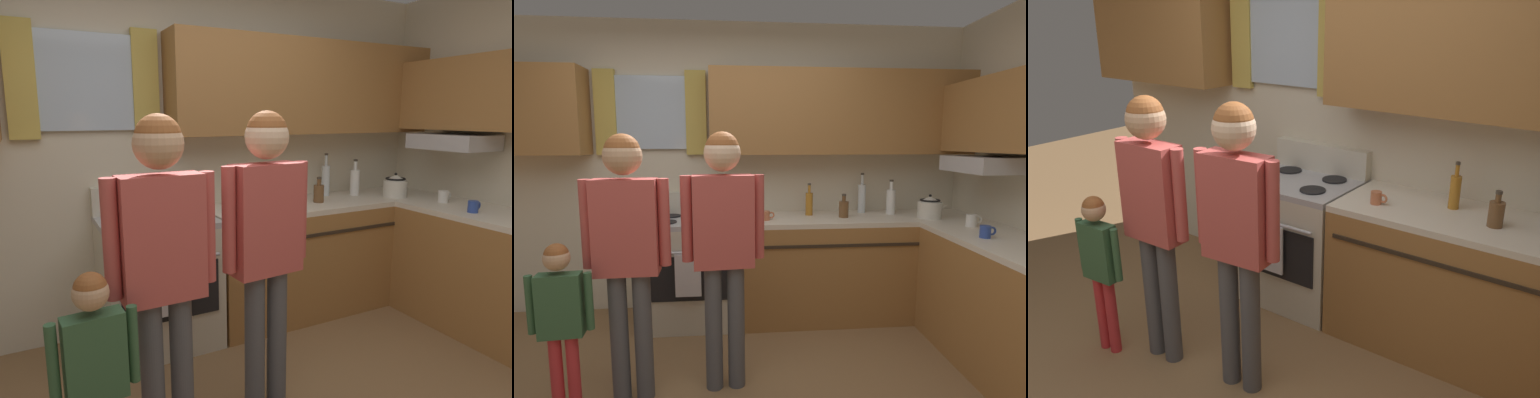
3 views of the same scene
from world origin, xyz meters
The scene contains 14 objects.
back_wall_unit centered at (0.06, 1.81, 1.51)m, with size 4.60×0.42×2.60m.
kitchen_counter_run centered at (1.53, 1.18, 0.45)m, with size 2.10×1.91×0.90m.
stove_oven centered at (-0.20, 1.54, 0.47)m, with size 0.75×0.67×1.10m.
bottle_tall_clear centered at (1.35, 1.72, 1.04)m, with size 0.07×0.07×0.37m.
bottle_milk_white centered at (1.58, 1.62, 1.02)m, with size 0.08×0.08×0.31m.
bottle_oil_amber centered at (0.84, 1.64, 1.01)m, with size 0.06×0.06×0.29m.
bottle_squat_brown centered at (1.12, 1.50, 0.98)m, with size 0.08×0.08×0.21m.
cup_terracotta centered at (0.44, 1.43, 0.94)m, with size 0.11×0.07×0.08m.
mug_cobalt_blue centered at (1.88, 0.67, 0.94)m, with size 0.11×0.07×0.08m.
mug_ceramic_white centered at (2.00, 1.03, 0.95)m, with size 0.13×0.08×0.09m.
stovetop_kettle centered at (1.84, 1.40, 1.00)m, with size 0.27×0.20×0.21m.
adult_holding_child centered at (-0.46, 0.47, 1.01)m, with size 0.50×0.22×1.60m.
adult_in_plaid centered at (0.10, 0.53, 1.02)m, with size 0.50×0.22×1.61m.
small_child centered at (-0.78, 0.30, 0.64)m, with size 0.34×0.14×1.02m.
Camera 2 is at (0.15, -1.88, 1.55)m, focal length 28.38 mm.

